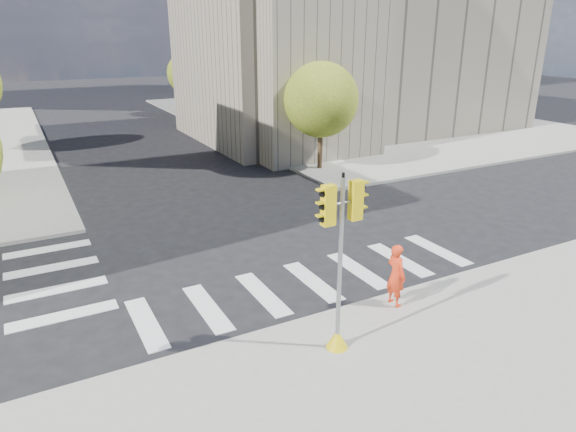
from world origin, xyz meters
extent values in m
plane|color=black|center=(0.00, 0.00, 0.00)|extent=(160.00, 160.00, 0.00)
cube|color=gray|center=(20.00, 26.00, 0.07)|extent=(28.00, 40.00, 0.15)
cube|color=gray|center=(17.00, 20.00, 7.00)|extent=(26.00, 14.00, 14.00)
cube|color=gray|center=(9.00, 15.00, 7.00)|extent=(8.00, 8.00, 14.00)
cylinder|color=#382616|center=(7.50, 10.00, 1.19)|extent=(0.28, 0.28, 2.38)
sphere|color=#4C691E|center=(7.50, 10.00, 4.06)|extent=(4.20, 4.20, 4.20)
cylinder|color=#382616|center=(7.50, 22.00, 1.26)|extent=(0.28, 0.28, 2.52)
sphere|color=#4C691E|center=(7.50, 22.00, 4.36)|extent=(4.60, 4.60, 4.60)
cylinder|color=#382616|center=(7.50, 34.00, 1.14)|extent=(0.28, 0.28, 2.27)
sphere|color=#4C691E|center=(7.50, 34.00, 3.88)|extent=(4.00, 4.00, 4.00)
cylinder|color=black|center=(8.00, 14.00, 4.15)|extent=(0.12, 0.12, 8.00)
cube|color=black|center=(8.00, 14.00, 8.15)|extent=(0.35, 0.18, 0.22)
cylinder|color=black|center=(8.00, 28.00, 4.15)|extent=(0.12, 0.12, 8.00)
cube|color=black|center=(8.00, 28.00, 8.15)|extent=(0.35, 0.18, 0.22)
cone|color=yellow|center=(-1.55, -5.65, 0.40)|extent=(0.56, 0.56, 0.50)
cylinder|color=gray|center=(-1.55, -5.65, 2.38)|extent=(0.11, 0.11, 4.45)
cylinder|color=black|center=(-1.55, -5.65, 4.65)|extent=(0.07, 0.07, 0.12)
cylinder|color=gray|center=(-1.55, -5.65, 4.00)|extent=(0.90, 0.08, 0.06)
cube|color=yellow|center=(-1.93, -5.65, 4.00)|extent=(0.31, 0.23, 0.95)
cube|color=yellow|center=(-1.17, -5.64, 4.00)|extent=(0.31, 0.23, 0.95)
imported|color=red|center=(1.12, -4.60, 1.09)|extent=(0.48, 0.71, 1.88)
camera|label=1|loc=(-7.86, -14.83, 7.69)|focal=32.00mm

